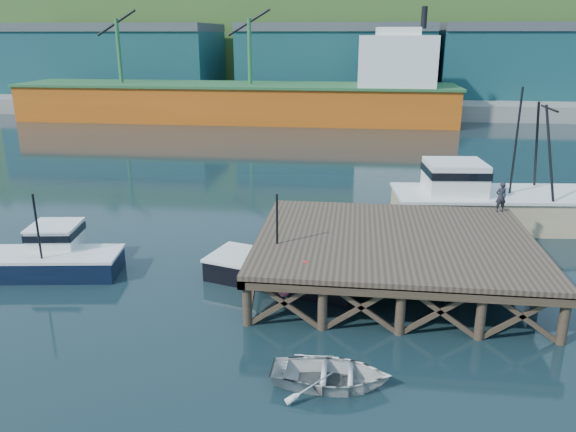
% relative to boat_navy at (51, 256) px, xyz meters
% --- Properties ---
extents(ground, '(300.00, 300.00, 0.00)m').
position_rel_boat_navy_xyz_m(ground, '(10.18, 0.92, -0.81)').
color(ground, black).
rests_on(ground, ground).
extents(wharf, '(12.00, 10.00, 2.62)m').
position_rel_boat_navy_xyz_m(wharf, '(15.68, 0.74, 1.13)').
color(wharf, brown).
rests_on(wharf, ground).
extents(far_quay, '(160.00, 40.00, 2.00)m').
position_rel_boat_navy_xyz_m(far_quay, '(10.18, 70.92, 0.19)').
color(far_quay, gray).
rests_on(far_quay, ground).
extents(warehouse_left, '(32.00, 16.00, 9.00)m').
position_rel_boat_navy_xyz_m(warehouse_left, '(-24.82, 65.92, 5.69)').
color(warehouse_left, '#17404C').
rests_on(warehouse_left, far_quay).
extents(warehouse_mid, '(28.00, 16.00, 9.00)m').
position_rel_boat_navy_xyz_m(warehouse_mid, '(10.18, 65.92, 5.69)').
color(warehouse_mid, '#17404C').
rests_on(warehouse_mid, far_quay).
extents(warehouse_right, '(30.00, 16.00, 9.00)m').
position_rel_boat_navy_xyz_m(warehouse_right, '(40.18, 65.92, 5.69)').
color(warehouse_right, '#17404C').
rests_on(warehouse_right, far_quay).
extents(cargo_ship, '(55.50, 10.00, 13.75)m').
position_rel_boat_navy_xyz_m(cargo_ship, '(1.72, 48.92, 2.50)').
color(cargo_ship, '#C55512').
rests_on(cargo_ship, ground).
extents(hillside, '(220.00, 50.00, 22.00)m').
position_rel_boat_navy_xyz_m(hillside, '(10.18, 100.92, 10.19)').
color(hillside, '#2D511E').
rests_on(hillside, ground).
extents(boat_navy, '(6.74, 3.98, 4.05)m').
position_rel_boat_navy_xyz_m(boat_navy, '(0.00, 0.00, 0.00)').
color(boat_navy, black).
rests_on(boat_navy, ground).
extents(boat_black, '(7.42, 6.15, 4.31)m').
position_rel_boat_navy_xyz_m(boat_black, '(10.96, 0.39, -0.02)').
color(boat_black, black).
rests_on(boat_black, ground).
extents(trawler, '(12.17, 5.32, 7.92)m').
position_rel_boat_navy_xyz_m(trawler, '(21.77, 9.37, 0.82)').
color(trawler, tan).
rests_on(trawler, ground).
extents(dinghy, '(3.79, 2.72, 0.78)m').
position_rel_boat_navy_xyz_m(dinghy, '(13.34, -7.28, -0.42)').
color(dinghy, silver).
rests_on(dinghy, ground).
extents(dockworker, '(0.61, 0.47, 1.51)m').
position_rel_boat_navy_xyz_m(dockworker, '(21.08, 5.32, 2.07)').
color(dockworker, black).
rests_on(dockworker, wharf).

